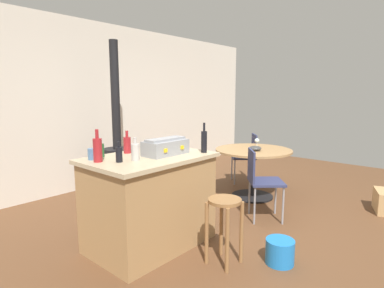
# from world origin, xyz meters

# --- Properties ---
(ground_plane) EXTENTS (8.80, 8.80, 0.00)m
(ground_plane) POSITION_xyz_m (0.00, 0.00, 0.00)
(ground_plane) COLOR brown
(back_wall) EXTENTS (8.00, 0.10, 2.70)m
(back_wall) POSITION_xyz_m (0.00, 2.72, 1.35)
(back_wall) COLOR beige
(back_wall) RESTS_ON ground_plane
(kitchen_island) EXTENTS (1.25, 0.84, 0.94)m
(kitchen_island) POSITION_xyz_m (-1.01, 0.37, 0.47)
(kitchen_island) COLOR #A37A4C
(kitchen_island) RESTS_ON ground_plane
(wooden_stool) EXTENTS (0.30, 0.30, 0.62)m
(wooden_stool) POSITION_xyz_m (-0.81, -0.41, 0.44)
(wooden_stool) COLOR olive
(wooden_stool) RESTS_ON ground_plane
(dining_table) EXTENTS (1.13, 1.13, 0.73)m
(dining_table) POSITION_xyz_m (1.03, 0.37, 0.57)
(dining_table) COLOR black
(dining_table) RESTS_ON ground_plane
(folding_chair_near) EXTENTS (0.56, 0.56, 0.88)m
(folding_chair_near) POSITION_xyz_m (0.34, -0.14, 0.52)
(folding_chair_near) COLOR navy
(folding_chair_near) RESTS_ON ground_plane
(folding_chair_far) EXTENTS (0.57, 0.57, 0.85)m
(folding_chair_far) POSITION_xyz_m (1.68, 0.87, 0.50)
(folding_chair_far) COLOR navy
(folding_chair_far) RESTS_ON ground_plane
(wood_stove) EXTENTS (0.44, 0.45, 2.33)m
(wood_stove) POSITION_xyz_m (-0.18, 2.07, 0.56)
(wood_stove) COLOR black
(wood_stove) RESTS_ON ground_plane
(toolbox) EXTENTS (0.47, 0.24, 0.17)m
(toolbox) POSITION_xyz_m (-0.85, 0.30, 1.02)
(toolbox) COLOR gray
(toolbox) RESTS_ON kitchen_island
(bottle_0) EXTENTS (0.08, 0.08, 0.24)m
(bottle_0) POSITION_xyz_m (-1.06, 0.66, 1.03)
(bottle_0) COLOR maroon
(bottle_0) RESTS_ON kitchen_island
(bottle_1) EXTENTS (0.08, 0.08, 0.30)m
(bottle_1) POSITION_xyz_m (-1.50, 0.51, 1.05)
(bottle_1) COLOR maroon
(bottle_1) RESTS_ON kitchen_island
(bottle_2) EXTENTS (0.06, 0.06, 0.18)m
(bottle_2) POSITION_xyz_m (-1.35, 0.69, 1.01)
(bottle_2) COLOR #194C23
(bottle_2) RESTS_ON kitchen_island
(bottle_3) EXTENTS (0.06, 0.06, 0.32)m
(bottle_3) POSITION_xyz_m (-0.50, 0.08, 1.06)
(bottle_3) COLOR black
(bottle_3) RESTS_ON kitchen_island
(bottle_4) EXTENTS (0.06, 0.06, 0.19)m
(bottle_4) POSITION_xyz_m (-1.38, 0.36, 1.01)
(bottle_4) COLOR black
(bottle_4) RESTS_ON kitchen_island
(bottle_5) EXTENTS (0.08, 0.08, 0.21)m
(bottle_5) POSITION_xyz_m (-1.23, 0.31, 1.02)
(bottle_5) COLOR #B7B2AD
(bottle_5) RESTS_ON kitchen_island
(cup_0) EXTENTS (0.12, 0.09, 0.09)m
(cup_0) POSITION_xyz_m (-0.60, 0.61, 0.98)
(cup_0) COLOR #4C7099
(cup_0) RESTS_ON kitchen_island
(cup_1) EXTENTS (0.12, 0.09, 0.11)m
(cup_1) POSITION_xyz_m (-1.47, 0.64, 0.99)
(cup_1) COLOR #4C7099
(cup_1) RESTS_ON kitchen_island
(wine_glass) EXTENTS (0.07, 0.07, 0.14)m
(wine_glass) POSITION_xyz_m (1.18, 0.40, 0.84)
(wine_glass) COLOR silver
(wine_glass) RESTS_ON dining_table
(serving_bowl) EXTENTS (0.18, 0.18, 0.07)m
(serving_bowl) POSITION_xyz_m (0.94, 0.29, 0.77)
(serving_bowl) COLOR #383838
(serving_bowl) RESTS_ON dining_table
(plastic_bucket) EXTENTS (0.26, 0.26, 0.23)m
(plastic_bucket) POSITION_xyz_m (-0.48, -0.80, 0.11)
(plastic_bucket) COLOR blue
(plastic_bucket) RESTS_ON ground_plane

